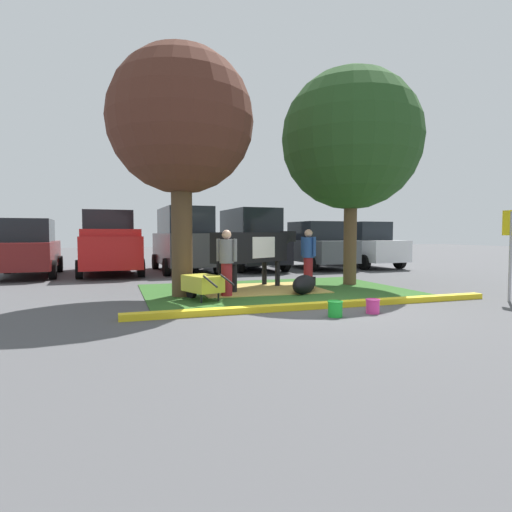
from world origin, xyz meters
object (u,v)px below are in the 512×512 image
object	(u,v)px
bucket_green	(335,308)
pickup_truck_maroon	(109,244)
person_handler	(227,261)
sedan_red	(315,246)
person_visitor_near	(308,256)
wheelbarrow	(202,284)
calf_lying	(304,284)
sedan_blue	(28,249)
suv_black	(250,239)
suv_dark_grey	(184,240)
cow_holstein	(253,248)
shade_tree_right	(351,140)
shade_tree_left	(181,122)
sedan_silver	(362,245)
bucket_pink	(373,306)
parking_sign	(511,237)

from	to	relation	value
bucket_green	pickup_truck_maroon	xyz separation A→B (m)	(-3.98, 10.22, 0.96)
person_handler	sedan_red	distance (m)	9.00
person_visitor_near	wheelbarrow	xyz separation A→B (m)	(-3.36, -1.52, -0.49)
calf_lying	sedan_blue	world-z (taller)	sedan_blue
calf_lying	suv_black	bearing A→B (deg)	82.90
suv_dark_grey	bucket_green	bearing A→B (deg)	-83.44
cow_holstein	shade_tree_right	bearing A→B (deg)	-0.31
shade_tree_right	calf_lying	bearing A→B (deg)	-148.49
shade_tree_left	cow_holstein	bearing A→B (deg)	20.41
sedan_red	shade_tree_left	bearing A→B (deg)	-136.31
calf_lying	person_handler	world-z (taller)	person_handler
shade_tree_right	sedan_red	bearing A→B (deg)	73.43
shade_tree_left	wheelbarrow	world-z (taller)	shade_tree_left
shade_tree_left	cow_holstein	xyz separation A→B (m)	(2.04, 0.76, -3.00)
sedan_silver	sedan_red	bearing A→B (deg)	179.59
person_handler	suv_black	bearing A→B (deg)	68.21
pickup_truck_maroon	suv_black	distance (m)	5.61
wheelbarrow	pickup_truck_maroon	bearing A→B (deg)	104.88
person_visitor_near	bucket_pink	world-z (taller)	person_visitor_near
person_visitor_near	bucket_pink	distance (m)	4.11
suv_dark_grey	sedan_red	world-z (taller)	suv_dark_grey
sedan_blue	pickup_truck_maroon	distance (m)	2.72
cow_holstein	person_handler	world-z (taller)	person_handler
sedan_silver	bucket_green	bearing A→B (deg)	-125.12
suv_black	sedan_silver	size ratio (longest dim) A/B	1.05
shade_tree_left	bucket_pink	xyz separation A→B (m)	(3.10, -3.29, -3.98)
person_visitor_near	pickup_truck_maroon	size ratio (longest dim) A/B	0.30
shade_tree_right	suv_dark_grey	xyz separation A→B (m)	(-3.93, 5.87, -2.96)
sedan_blue	cow_holstein	bearing A→B (deg)	-41.79
shade_tree_right	cow_holstein	world-z (taller)	shade_tree_right
calf_lying	parking_sign	world-z (taller)	parking_sign
shade_tree_left	calf_lying	xyz separation A→B (m)	(2.97, -0.53, -3.89)
wheelbarrow	shade_tree_left	bearing A→B (deg)	111.42
calf_lying	sedan_red	bearing A→B (deg)	61.59
pickup_truck_maroon	calf_lying	bearing A→B (deg)	-57.61
person_visitor_near	suv_black	bearing A→B (deg)	88.07
bucket_pink	sedan_red	size ratio (longest dim) A/B	0.06
shade_tree_right	suv_black	size ratio (longest dim) A/B	1.34
person_handler	bucket_pink	world-z (taller)	person_handler
parking_sign	suv_dark_grey	xyz separation A→B (m)	(-5.72, 9.66, -0.17)
shade_tree_left	calf_lying	world-z (taller)	shade_tree_left
shade_tree_left	wheelbarrow	distance (m)	3.84
person_handler	sedan_blue	size ratio (longest dim) A/B	0.36
shade_tree_left	pickup_truck_maroon	world-z (taller)	shade_tree_left
cow_holstein	pickup_truck_maroon	distance (m)	7.18
suv_dark_grey	suv_black	distance (m)	2.77
person_handler	suv_black	world-z (taller)	suv_black
bucket_green	suv_dark_grey	size ratio (longest dim) A/B	0.06
parking_sign	suv_dark_grey	size ratio (longest dim) A/B	0.44
person_handler	wheelbarrow	world-z (taller)	person_handler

